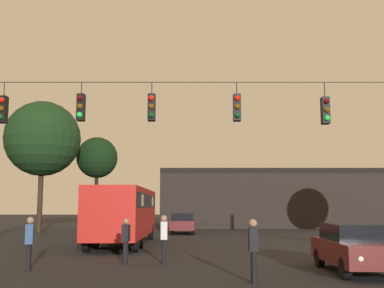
{
  "coord_description": "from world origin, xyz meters",
  "views": [
    {
      "loc": [
        -0.1,
        -5.01,
        2.1
      ],
      "look_at": [
        -0.17,
        16.42,
        4.89
      ],
      "focal_mm": 44.33,
      "sensor_mm": 36.0,
      "label": 1
    }
  ],
  "objects_px": {
    "car_near_right": "(357,247)",
    "tree_right_far": "(99,158)",
    "pedestrian_crossing_left": "(31,240)",
    "pedestrian_crossing_center": "(127,238)",
    "car_far_left": "(184,223)",
    "pedestrian_near_bus": "(255,247)",
    "city_bus": "(126,210)",
    "pedestrian_crossing_right": "(165,236)",
    "tree_behind_building": "(44,139)"
  },
  "relations": [
    {
      "from": "car_far_left",
      "to": "tree_behind_building",
      "type": "height_order",
      "value": "tree_behind_building"
    },
    {
      "from": "car_near_right",
      "to": "tree_behind_building",
      "type": "relative_size",
      "value": 0.42
    },
    {
      "from": "car_near_right",
      "to": "tree_behind_building",
      "type": "xyz_separation_m",
      "value": [
        -17.19,
        22.39,
        6.63
      ]
    },
    {
      "from": "city_bus",
      "to": "car_near_right",
      "type": "distance_m",
      "value": 14.06
    },
    {
      "from": "pedestrian_crossing_center",
      "to": "pedestrian_near_bus",
      "type": "xyz_separation_m",
      "value": [
        4.09,
        -4.25,
        0.07
      ]
    },
    {
      "from": "pedestrian_crossing_center",
      "to": "pedestrian_crossing_right",
      "type": "bearing_deg",
      "value": 7.35
    },
    {
      "from": "car_near_right",
      "to": "tree_right_far",
      "type": "distance_m",
      "value": 30.72
    },
    {
      "from": "car_far_left",
      "to": "pedestrian_crossing_left",
      "type": "bearing_deg",
      "value": -102.68
    },
    {
      "from": "pedestrian_crossing_right",
      "to": "pedestrian_near_bus",
      "type": "xyz_separation_m",
      "value": [
        2.72,
        -4.43,
        -0.01
      ]
    },
    {
      "from": "city_bus",
      "to": "pedestrian_near_bus",
      "type": "distance_m",
      "value": 14.02
    },
    {
      "from": "car_near_right",
      "to": "pedestrian_crossing_center",
      "type": "distance_m",
      "value": 7.89
    },
    {
      "from": "pedestrian_crossing_left",
      "to": "tree_right_far",
      "type": "relative_size",
      "value": 0.21
    },
    {
      "from": "city_bus",
      "to": "pedestrian_crossing_left",
      "type": "xyz_separation_m",
      "value": [
        -1.61,
        -10.42,
        -0.88
      ]
    },
    {
      "from": "pedestrian_crossing_center",
      "to": "tree_right_far",
      "type": "bearing_deg",
      "value": 103.87
    },
    {
      "from": "city_bus",
      "to": "tree_behind_building",
      "type": "relative_size",
      "value": 1.05
    },
    {
      "from": "car_far_left",
      "to": "city_bus",
      "type": "bearing_deg",
      "value": -106.61
    },
    {
      "from": "pedestrian_crossing_left",
      "to": "tree_right_far",
      "type": "bearing_deg",
      "value": 96.9
    },
    {
      "from": "car_near_right",
      "to": "tree_behind_building",
      "type": "height_order",
      "value": "tree_behind_building"
    },
    {
      "from": "pedestrian_crossing_center",
      "to": "tree_right_far",
      "type": "xyz_separation_m",
      "value": [
        -6.11,
        24.75,
        5.41
      ]
    },
    {
      "from": "city_bus",
      "to": "pedestrian_near_bus",
      "type": "xyz_separation_m",
      "value": [
        5.37,
        -12.92,
        -0.88
      ]
    },
    {
      "from": "pedestrian_crossing_right",
      "to": "tree_right_far",
      "type": "height_order",
      "value": "tree_right_far"
    },
    {
      "from": "car_far_left",
      "to": "pedestrian_near_bus",
      "type": "relative_size",
      "value": 2.52
    },
    {
      "from": "tree_right_far",
      "to": "car_near_right",
      "type": "bearing_deg",
      "value": -63.07
    },
    {
      "from": "city_bus",
      "to": "tree_right_far",
      "type": "xyz_separation_m",
      "value": [
        -4.82,
        16.08,
        4.46
      ]
    },
    {
      "from": "car_far_left",
      "to": "pedestrian_crossing_right",
      "type": "height_order",
      "value": "pedestrian_crossing_right"
    },
    {
      "from": "car_far_left",
      "to": "pedestrian_crossing_center",
      "type": "distance_m",
      "value": 18.74
    },
    {
      "from": "pedestrian_crossing_right",
      "to": "car_near_right",
      "type": "bearing_deg",
      "value": -20.88
    },
    {
      "from": "pedestrian_near_bus",
      "to": "tree_right_far",
      "type": "relative_size",
      "value": 0.21
    },
    {
      "from": "pedestrian_near_bus",
      "to": "tree_right_far",
      "type": "xyz_separation_m",
      "value": [
        -10.2,
        29.0,
        5.35
      ]
    },
    {
      "from": "pedestrian_crossing_left",
      "to": "pedestrian_crossing_center",
      "type": "relative_size",
      "value": 1.06
    },
    {
      "from": "tree_right_far",
      "to": "pedestrian_near_bus",
      "type": "bearing_deg",
      "value": -70.63
    },
    {
      "from": "pedestrian_crossing_center",
      "to": "pedestrian_crossing_right",
      "type": "relative_size",
      "value": 0.93
    },
    {
      "from": "pedestrian_crossing_right",
      "to": "tree_behind_building",
      "type": "distance_m",
      "value": 23.73
    },
    {
      "from": "pedestrian_crossing_center",
      "to": "pedestrian_near_bus",
      "type": "height_order",
      "value": "pedestrian_near_bus"
    },
    {
      "from": "pedestrian_crossing_left",
      "to": "pedestrian_crossing_center",
      "type": "distance_m",
      "value": 3.39
    },
    {
      "from": "car_far_left",
      "to": "tree_right_far",
      "type": "relative_size",
      "value": 0.53
    },
    {
      "from": "city_bus",
      "to": "pedestrian_crossing_left",
      "type": "height_order",
      "value": "city_bus"
    },
    {
      "from": "pedestrian_crossing_right",
      "to": "pedestrian_near_bus",
      "type": "relative_size",
      "value": 1.01
    },
    {
      "from": "car_far_left",
      "to": "tree_behind_building",
      "type": "xyz_separation_m",
      "value": [
        -11.31,
        1.54,
        6.63
      ]
    },
    {
      "from": "pedestrian_crossing_center",
      "to": "tree_behind_building",
      "type": "height_order",
      "value": "tree_behind_building"
    },
    {
      "from": "tree_behind_building",
      "to": "pedestrian_crossing_left",
      "type": "bearing_deg",
      "value": -72.99
    },
    {
      "from": "pedestrian_crossing_left",
      "to": "pedestrian_crossing_right",
      "type": "xyz_separation_m",
      "value": [
        4.27,
        1.93,
        0.01
      ]
    },
    {
      "from": "car_far_left",
      "to": "pedestrian_crossing_right",
      "type": "xyz_separation_m",
      "value": [
        -0.32,
        -18.49,
        0.2
      ]
    },
    {
      "from": "car_near_right",
      "to": "car_far_left",
      "type": "relative_size",
      "value": 1.0
    },
    {
      "from": "car_near_right",
      "to": "pedestrian_crossing_right",
      "type": "distance_m",
      "value": 6.65
    },
    {
      "from": "car_near_right",
      "to": "city_bus",
      "type": "bearing_deg",
      "value": 129.23
    },
    {
      "from": "pedestrian_near_bus",
      "to": "car_near_right",
      "type": "bearing_deg",
      "value": 30.55
    },
    {
      "from": "car_near_right",
      "to": "pedestrian_crossing_left",
      "type": "xyz_separation_m",
      "value": [
        -10.48,
        0.44,
        0.19
      ]
    },
    {
      "from": "pedestrian_crossing_left",
      "to": "pedestrian_crossing_center",
      "type": "height_order",
      "value": "pedestrian_crossing_left"
    },
    {
      "from": "pedestrian_crossing_center",
      "to": "tree_right_far",
      "type": "height_order",
      "value": "tree_right_far"
    }
  ]
}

